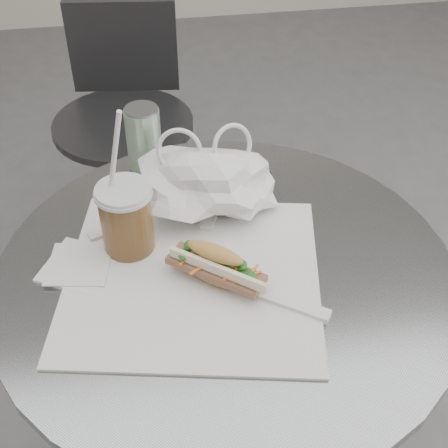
{
  "coord_description": "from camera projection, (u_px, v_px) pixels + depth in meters",
  "views": [
    {
      "loc": [
        -0.12,
        -0.51,
        1.46
      ],
      "look_at": [
        0.01,
        0.25,
        0.79
      ],
      "focal_mm": 50.0,
      "sensor_mm": 36.0,
      "label": 1
    }
  ],
  "objects": [
    {
      "name": "chair_far",
      "position": [
        129.0,
        155.0,
        1.95
      ],
      "size": [
        0.41,
        0.43,
        0.78
      ],
      "rotation": [
        0.0,
        0.0,
        3.02
      ],
      "color": "#2E2E31",
      "rests_on": "ground"
    },
    {
      "name": "sunglasses",
      "position": [
        247.0,
        193.0,
        1.14
      ],
      "size": [
        0.12,
        0.1,
        0.06
      ],
      "rotation": [
        0.0,
        0.0,
        0.66
      ],
      "color": "black",
      "rests_on": "cafe_table"
    },
    {
      "name": "banh_mi",
      "position": [
        215.0,
        266.0,
        0.98
      ],
      "size": [
        0.2,
        0.19,
        0.07
      ],
      "rotation": [
        0.0,
        0.0,
        -0.67
      ],
      "color": "tan",
      "rests_on": "sandwich_paper"
    },
    {
      "name": "drink_can",
      "position": [
        144.0,
        138.0,
        1.2
      ],
      "size": [
        0.07,
        0.07,
        0.13
      ],
      "color": "#63A560",
      "rests_on": "cafe_table"
    },
    {
      "name": "sandwich_paper",
      "position": [
        193.0,
        276.0,
        1.01
      ],
      "size": [
        0.47,
        0.46,
        0.0
      ],
      "primitive_type": "cube",
      "rotation": [
        0.0,
        0.0,
        -0.2
      ],
      "color": "white",
      "rests_on": "cafe_table"
    },
    {
      "name": "cafe_table",
      "position": [
        225.0,
        369.0,
        1.2
      ],
      "size": [
        0.76,
        0.76,
        0.74
      ],
      "color": "slate",
      "rests_on": "ground"
    },
    {
      "name": "iced_coffee",
      "position": [
        126.0,
        218.0,
        1.02
      ],
      "size": [
        0.09,
        0.09,
        0.27
      ],
      "color": "brown",
      "rests_on": "cafe_table"
    },
    {
      "name": "plastic_bag",
      "position": [
        208.0,
        183.0,
        1.1
      ],
      "size": [
        0.24,
        0.2,
        0.11
      ],
      "primitive_type": null,
      "rotation": [
        0.0,
        0.0,
        0.09
      ],
      "color": "white",
      "rests_on": "cafe_table"
    },
    {
      "name": "napkin_stack",
      "position": [
        79.0,
        265.0,
        1.02
      ],
      "size": [
        0.15,
        0.15,
        0.01
      ],
      "color": "white",
      "rests_on": "cafe_table"
    }
  ]
}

